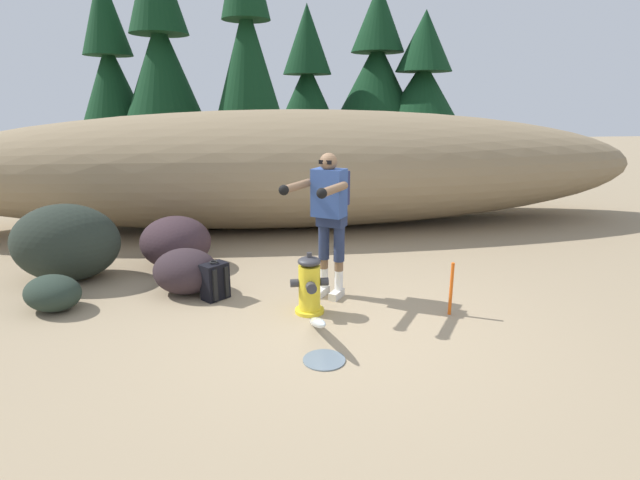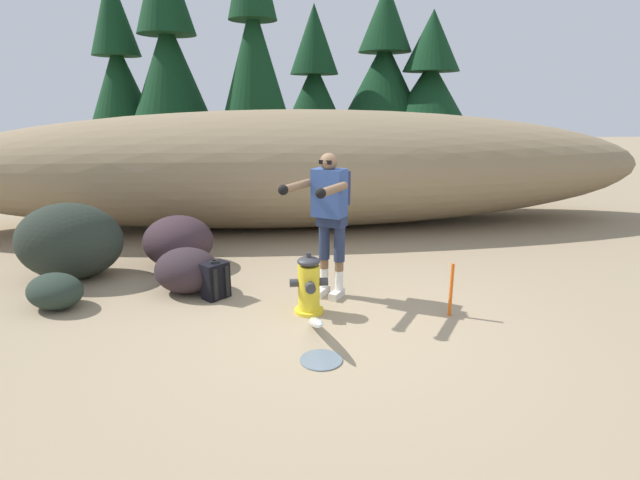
{
  "view_description": "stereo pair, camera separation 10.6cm",
  "coord_description": "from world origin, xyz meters",
  "px_view_note": "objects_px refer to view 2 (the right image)",
  "views": [
    {
      "loc": [
        -0.86,
        -4.77,
        2.24
      ],
      "look_at": [
        -0.1,
        0.54,
        0.75
      ],
      "focal_mm": 27.35,
      "sensor_mm": 36.0,
      "label": 1
    },
    {
      "loc": [
        -0.76,
        -4.78,
        2.24
      ],
      "look_at": [
        -0.1,
        0.54,
        0.75
      ],
      "focal_mm": 27.35,
      "sensor_mm": 36.0,
      "label": 2
    }
  ],
  "objects_px": {
    "boulder_large": "(70,241)",
    "spare_backpack": "(215,281)",
    "survey_stake": "(451,290)",
    "boulder_small": "(187,270)",
    "boulder_mid": "(178,241)",
    "fire_hydrant": "(309,286)",
    "boulder_outlier": "(55,291)",
    "utility_worker": "(329,207)"
  },
  "relations": [
    {
      "from": "boulder_large",
      "to": "spare_backpack",
      "type": "bearing_deg",
      "value": -26.05
    },
    {
      "from": "spare_backpack",
      "to": "survey_stake",
      "type": "xyz_separation_m",
      "value": [
        2.59,
        -0.84,
        0.08
      ]
    },
    {
      "from": "spare_backpack",
      "to": "boulder_small",
      "type": "distance_m",
      "value": 0.44
    },
    {
      "from": "boulder_mid",
      "to": "boulder_small",
      "type": "height_order",
      "value": "boulder_mid"
    },
    {
      "from": "fire_hydrant",
      "to": "boulder_outlier",
      "type": "bearing_deg",
      "value": 170.24
    },
    {
      "from": "utility_worker",
      "to": "spare_backpack",
      "type": "height_order",
      "value": "utility_worker"
    },
    {
      "from": "boulder_outlier",
      "to": "boulder_small",
      "type": "bearing_deg",
      "value": 12.99
    },
    {
      "from": "fire_hydrant",
      "to": "spare_backpack",
      "type": "height_order",
      "value": "fire_hydrant"
    },
    {
      "from": "fire_hydrant",
      "to": "boulder_mid",
      "type": "xyz_separation_m",
      "value": [
        -1.68,
        1.86,
        0.05
      ]
    },
    {
      "from": "boulder_large",
      "to": "boulder_mid",
      "type": "relative_size",
      "value": 1.38
    },
    {
      "from": "fire_hydrant",
      "to": "utility_worker",
      "type": "xyz_separation_m",
      "value": [
        0.29,
        0.42,
        0.79
      ]
    },
    {
      "from": "boulder_large",
      "to": "boulder_mid",
      "type": "distance_m",
      "value": 1.38
    },
    {
      "from": "survey_stake",
      "to": "boulder_small",
      "type": "bearing_deg",
      "value": 159.7
    },
    {
      "from": "survey_stake",
      "to": "boulder_mid",
      "type": "bearing_deg",
      "value": 146.37
    },
    {
      "from": "boulder_large",
      "to": "boulder_small",
      "type": "bearing_deg",
      "value": -23.79
    },
    {
      "from": "survey_stake",
      "to": "fire_hydrant",
      "type": "bearing_deg",
      "value": 169.81
    },
    {
      "from": "boulder_large",
      "to": "boulder_small",
      "type": "height_order",
      "value": "boulder_large"
    },
    {
      "from": "boulder_large",
      "to": "survey_stake",
      "type": "height_order",
      "value": "boulder_large"
    },
    {
      "from": "spare_backpack",
      "to": "boulder_large",
      "type": "bearing_deg",
      "value": 23.84
    },
    {
      "from": "spare_backpack",
      "to": "boulder_mid",
      "type": "bearing_deg",
      "value": -14.79
    },
    {
      "from": "spare_backpack",
      "to": "boulder_large",
      "type": "xyz_separation_m",
      "value": [
        -1.94,
        0.95,
        0.29
      ]
    },
    {
      "from": "boulder_small",
      "to": "fire_hydrant",
      "type": "bearing_deg",
      "value": -29.83
    },
    {
      "from": "boulder_large",
      "to": "boulder_mid",
      "type": "bearing_deg",
      "value": 14.4
    },
    {
      "from": "utility_worker",
      "to": "spare_backpack",
      "type": "bearing_deg",
      "value": -61.69
    },
    {
      "from": "utility_worker",
      "to": "survey_stake",
      "type": "height_order",
      "value": "utility_worker"
    },
    {
      "from": "boulder_large",
      "to": "survey_stake",
      "type": "xyz_separation_m",
      "value": [
        4.54,
        -1.79,
        -0.21
      ]
    },
    {
      "from": "utility_worker",
      "to": "boulder_large",
      "type": "bearing_deg",
      "value": -73.93
    },
    {
      "from": "boulder_outlier",
      "to": "survey_stake",
      "type": "relative_size",
      "value": 1.15
    },
    {
      "from": "boulder_mid",
      "to": "boulder_outlier",
      "type": "bearing_deg",
      "value": -130.63
    },
    {
      "from": "boulder_small",
      "to": "boulder_outlier",
      "type": "bearing_deg",
      "value": -167.01
    },
    {
      "from": "spare_backpack",
      "to": "boulder_small",
      "type": "height_order",
      "value": "boulder_small"
    },
    {
      "from": "boulder_large",
      "to": "boulder_small",
      "type": "relative_size",
      "value": 1.7
    },
    {
      "from": "utility_worker",
      "to": "boulder_small",
      "type": "distance_m",
      "value": 1.94
    },
    {
      "from": "utility_worker",
      "to": "survey_stake",
      "type": "bearing_deg",
      "value": 95.16
    },
    {
      "from": "spare_backpack",
      "to": "boulder_large",
      "type": "height_order",
      "value": "boulder_large"
    },
    {
      "from": "boulder_mid",
      "to": "boulder_large",
      "type": "bearing_deg",
      "value": -165.6
    },
    {
      "from": "spare_backpack",
      "to": "boulder_large",
      "type": "relative_size",
      "value": 0.34
    },
    {
      "from": "fire_hydrant",
      "to": "boulder_large",
      "type": "relative_size",
      "value": 0.51
    },
    {
      "from": "boulder_large",
      "to": "boulder_mid",
      "type": "height_order",
      "value": "boulder_large"
    },
    {
      "from": "fire_hydrant",
      "to": "boulder_outlier",
      "type": "distance_m",
      "value": 2.89
    },
    {
      "from": "spare_backpack",
      "to": "survey_stake",
      "type": "distance_m",
      "value": 2.73
    },
    {
      "from": "fire_hydrant",
      "to": "boulder_small",
      "type": "bearing_deg",
      "value": 150.17
    }
  ]
}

